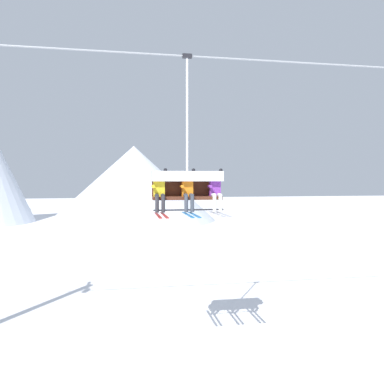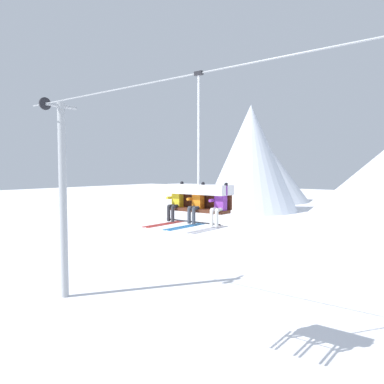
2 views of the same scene
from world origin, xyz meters
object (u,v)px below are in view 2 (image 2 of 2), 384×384
at_px(skier_yellow, 175,201).
at_px(skier_purple, 218,205).
at_px(lift_tower_near, 63,196).
at_px(chairlift_chair, 200,192).
at_px(skier_orange, 196,203).

xyz_separation_m(skier_yellow, skier_purple, (1.68, 0.00, 0.00)).
height_order(lift_tower_near, chairlift_chair, lift_tower_near).
bearing_deg(skier_purple, skier_yellow, 180.00).
bearing_deg(skier_purple, skier_orange, 180.00).
xyz_separation_m(lift_tower_near, skier_purple, (9.48, -0.92, 0.25)).
bearing_deg(skier_purple, lift_tower_near, 174.43).
relative_size(lift_tower_near, chairlift_chair, 2.02).
bearing_deg(chairlift_chair, skier_purple, -14.14).
xyz_separation_m(skier_yellow, skier_orange, (0.84, 0.00, 0.00)).
height_order(skier_yellow, skier_orange, same).
bearing_deg(lift_tower_near, skier_orange, -6.11).
xyz_separation_m(lift_tower_near, skier_orange, (8.64, -0.92, 0.25)).
relative_size(chairlift_chair, skier_orange, 2.71).
bearing_deg(lift_tower_near, skier_yellow, -6.77).
height_order(lift_tower_near, skier_yellow, lift_tower_near).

